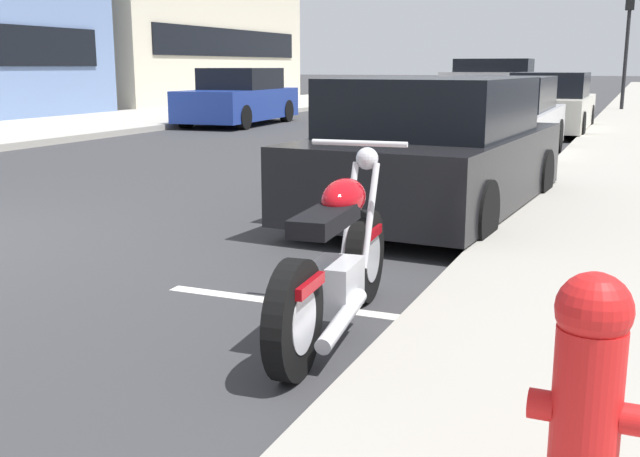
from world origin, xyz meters
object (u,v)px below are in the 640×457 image
Objects in this scene: parked_car_behind_motorcycle at (551,105)px; crossing_truck at (493,77)px; traffic_signal_near_corner at (629,19)px; car_opposite_curb at (239,98)px; parked_car_across_street at (498,120)px; parked_car_near_corner at (434,151)px; fire_hydrant at (588,388)px; parked_motorcycle at (336,264)px.

parked_car_behind_motorcycle is 0.84× the size of crossing_truck.
car_opposite_curb is at bearing 135.37° from traffic_signal_near_corner.
parked_car_across_street is at bearing 177.42° from parked_car_behind_motorcycle.
traffic_signal_near_corner is (9.60, -9.48, 2.39)m from car_opposite_curb.
crossing_truck is 22.71m from car_opposite_curb.
traffic_signal_near_corner is (9.20, -1.34, 2.43)m from parked_car_behind_motorcycle.
parked_car_behind_motorcycle is 1.01× the size of car_opposite_curb.
traffic_signal_near_corner is (20.14, -1.32, 2.41)m from parked_car_near_corner.
parked_car_behind_motorcycle is at bearing 88.88° from car_opposite_curb.
traffic_signal_near_corner reaches higher than parked_car_across_street.
traffic_signal_near_corner is at bearing 131.44° from car_opposite_curb.
fire_hydrant is at bearing -156.76° from parked_car_near_corner.
crossing_truck is 14.73m from traffic_signal_near_corner.
parked_car_behind_motorcycle is (10.94, 0.02, -0.02)m from parked_car_near_corner.
parked_car_behind_motorcycle is (14.74, 0.43, 0.24)m from parked_motorcycle.
parked_motorcycle is at bearing -176.11° from parked_car_across_street.
parked_motorcycle is 37.34m from crossing_truck.
parked_car_near_corner is at bearing -177.46° from parked_car_across_street.
parked_car_near_corner reaches higher than parked_car_behind_motorcycle.
car_opposite_curb is (-0.40, 8.14, 0.04)m from parked_car_behind_motorcycle.
crossing_truck reaches higher than fire_hydrant.
crossing_truck reaches higher than parked_car_behind_motorcycle.
traffic_signal_near_corner is (14.91, -1.57, 2.43)m from parked_car_across_street.
crossing_truck is at bearing 4.53° from parked_motorcycle.
car_opposite_curb reaches higher than fire_hydrant.
fire_hydrant is at bearing 28.32° from car_opposite_curb.
parked_car_behind_motorcycle is at bearing 171.72° from traffic_signal_near_corner.
parked_car_near_corner is 5.23m from parked_car_across_street.
crossing_truck reaches higher than parked_motorcycle.
traffic_signal_near_corner is (-12.94, -6.74, 2.08)m from crossing_truck.
traffic_signal_near_corner reaches higher than fire_hydrant.
traffic_signal_near_corner reaches higher than parked_car_near_corner.
traffic_signal_near_corner is at bearing -6.32° from parked_car_across_street.
traffic_signal_near_corner reaches higher than parked_car_behind_motorcycle.
parked_car_across_street is 9.52m from car_opposite_curb.
parked_car_near_corner is 33.52m from crossing_truck.
crossing_truck is (33.07, 5.42, 0.33)m from parked_car_near_corner.
parked_car_across_street is at bearing -0.26° from parked_motorcycle.
parked_car_near_corner is 5.19× the size of fire_hydrant.
fire_hydrant is (-10.64, -2.16, -0.10)m from parked_car_across_street.
parked_car_across_street is 0.83× the size of crossing_truck.
crossing_truck reaches higher than car_opposite_curb.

